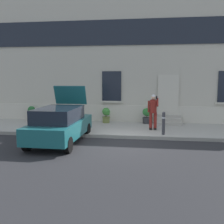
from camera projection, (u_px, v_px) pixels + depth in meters
ground_plane at (116, 144)px, 11.09m from camera, size 80.00×80.00×0.00m
sidewalk at (123, 129)px, 13.83m from camera, size 24.00×3.60×0.15m
curb_edge at (119, 137)px, 12.00m from camera, size 24.00×0.12×0.15m
building_facade at (128, 60)px, 15.78m from camera, size 24.00×1.52×7.50m
entrance_stoop at (168, 120)px, 14.85m from camera, size 1.45×0.96×0.48m
hatchback_car_teal at (60, 124)px, 11.11m from camera, size 1.82×4.08×2.34m
bollard_near_person at (164, 122)px, 12.04m from camera, size 0.15×0.15×1.04m
person_on_phone at (153, 110)px, 13.03m from camera, size 0.51×0.48×1.75m
planter_terracotta at (32, 113)px, 15.91m from camera, size 0.44×0.44×0.86m
planter_cream at (68, 114)px, 15.56m from camera, size 0.44×0.44×0.86m
planter_olive at (106, 115)px, 15.11m from camera, size 0.44×0.44×0.86m
planter_charcoal at (147, 115)px, 14.90m from camera, size 0.44×0.44×0.86m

